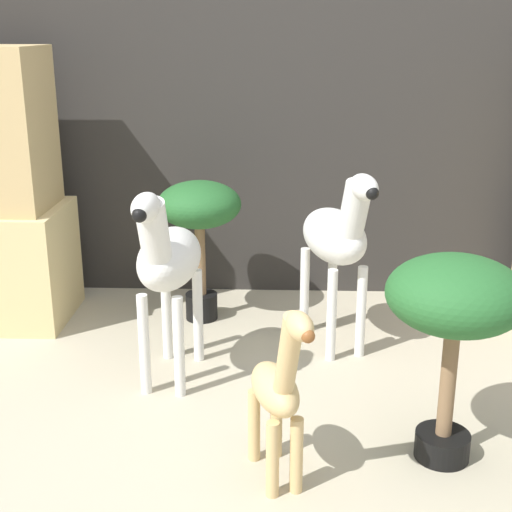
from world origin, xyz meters
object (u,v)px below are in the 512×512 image
zebra_right (337,237)px  potted_palm_back (199,214)px  potted_palm_front (455,306)px  giraffe_figurine (279,390)px  zebra_left (167,260)px

zebra_right → potted_palm_back: (-0.56, 0.27, 0.02)m
potted_palm_front → potted_palm_back: potted_palm_front is taller
zebra_right → potted_palm_front: size_ratio=1.18×
giraffe_figurine → potted_palm_back: bearing=106.3°
zebra_left → potted_palm_back: 0.57m
giraffe_figurine → potted_palm_back: (-0.34, 1.17, 0.19)m
giraffe_figurine → potted_palm_front: size_ratio=0.92×
zebra_left → potted_palm_front: 0.99m
zebra_left → giraffe_figurine: bearing=-56.9°
potted_palm_back → giraffe_figurine: bearing=-73.7°
potted_palm_front → potted_palm_back: size_ratio=1.02×
potted_palm_front → potted_palm_back: 1.33m
zebra_right → potted_palm_back: 0.62m
zebra_right → zebra_left: bearing=-153.4°
zebra_right → zebra_left: same height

